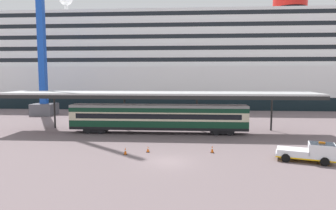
# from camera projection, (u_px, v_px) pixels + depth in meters

# --- Properties ---
(ground_plane) EXTENTS (400.00, 400.00, 0.00)m
(ground_plane) POSITION_uv_depth(u_px,v_px,m) (169.00, 162.00, 28.52)
(ground_plane) COLOR slate
(cruise_ship) EXTENTS (169.63, 22.28, 34.31)m
(cruise_ship) POSITION_uv_depth(u_px,v_px,m) (241.00, 64.00, 79.53)
(cruise_ship) COLOR black
(cruise_ship) RESTS_ON ground
(platform_canopy) EXTENTS (44.68, 6.40, 5.85)m
(platform_canopy) POSITION_uv_depth(u_px,v_px,m) (158.00, 94.00, 42.33)
(platform_canopy) COLOR #BDBDBD
(platform_canopy) RESTS_ON ground
(train_carriage) EXTENTS (25.08, 2.81, 4.11)m
(train_carriage) POSITION_uv_depth(u_px,v_px,m) (158.00, 117.00, 42.27)
(train_carriage) COLOR black
(train_carriage) RESTS_ON ground
(service_truck) EXTENTS (5.57, 3.53, 2.02)m
(service_truck) POSITION_uv_depth(u_px,v_px,m) (311.00, 152.00, 28.35)
(service_truck) COLOR white
(service_truck) RESTS_ON ground
(traffic_cone_near) EXTENTS (0.36, 0.36, 0.77)m
(traffic_cone_near) POSITION_uv_depth(u_px,v_px,m) (125.00, 151.00, 31.00)
(traffic_cone_near) COLOR black
(traffic_cone_near) RESTS_ON ground
(traffic_cone_mid) EXTENTS (0.36, 0.36, 0.68)m
(traffic_cone_mid) POSITION_uv_depth(u_px,v_px,m) (148.00, 149.00, 31.98)
(traffic_cone_mid) COLOR black
(traffic_cone_mid) RESTS_ON ground
(traffic_cone_far) EXTENTS (0.36, 0.36, 0.78)m
(traffic_cone_far) POSITION_uv_depth(u_px,v_px,m) (212.00, 149.00, 31.75)
(traffic_cone_far) COLOR black
(traffic_cone_far) RESTS_ON ground
(dockside_crane) EXTENTS (11.90, 4.40, 54.48)m
(dockside_crane) POSITION_uv_depth(u_px,v_px,m) (44.00, 36.00, 60.39)
(dockside_crane) COLOR #595960
(dockside_crane) RESTS_ON ground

